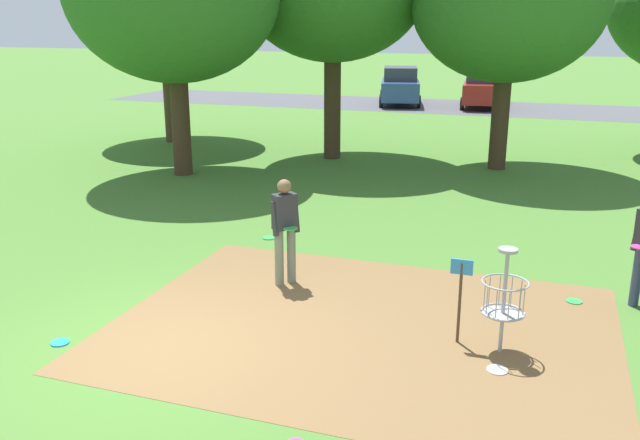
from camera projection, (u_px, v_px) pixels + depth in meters
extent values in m
plane|color=#47752D|center=(163.00, 347.00, 8.70)|extent=(160.00, 160.00, 0.00)
cube|color=brown|center=(362.00, 326.00, 9.26)|extent=(6.72, 5.11, 0.01)
cylinder|color=#9E9EA3|center=(504.00, 303.00, 8.37)|extent=(0.05, 0.05, 1.35)
cylinder|color=#9E9EA3|center=(508.00, 250.00, 8.17)|extent=(0.24, 0.24, 0.04)
torus|color=#9E9EA3|center=(505.00, 282.00, 8.29)|extent=(0.58, 0.58, 0.02)
torus|color=#9E9EA3|center=(503.00, 312.00, 8.40)|extent=(0.55, 0.55, 0.03)
cylinder|color=#9E9EA3|center=(503.00, 314.00, 8.41)|extent=(0.48, 0.48, 0.02)
cylinder|color=gray|center=(524.00, 300.00, 8.27)|extent=(0.01, 0.01, 0.40)
cylinder|color=gray|center=(521.00, 295.00, 8.41)|extent=(0.01, 0.01, 0.40)
cylinder|color=gray|center=(512.00, 291.00, 8.53)|extent=(0.01, 0.01, 0.40)
cylinder|color=gray|center=(500.00, 290.00, 8.57)|extent=(0.01, 0.01, 0.40)
cylinder|color=gray|center=(489.00, 291.00, 8.53)|extent=(0.01, 0.01, 0.40)
cylinder|color=gray|center=(485.00, 295.00, 8.42)|extent=(0.01, 0.01, 0.40)
cylinder|color=gray|center=(487.00, 300.00, 8.28)|extent=(0.01, 0.01, 0.40)
cylinder|color=gray|center=(496.00, 303.00, 8.16)|extent=(0.01, 0.01, 0.40)
cylinder|color=gray|center=(509.00, 305.00, 8.12)|extent=(0.01, 0.01, 0.40)
cylinder|color=gray|center=(520.00, 304.00, 8.16)|extent=(0.01, 0.01, 0.40)
cylinder|color=#4C3823|center=(460.00, 303.00, 8.66)|extent=(0.04, 0.04, 1.10)
cube|color=#3384C6|center=(462.00, 267.00, 8.52)|extent=(0.28, 0.03, 0.20)
cylinder|color=slate|center=(291.00, 255.00, 10.71)|extent=(0.14, 0.14, 0.92)
cylinder|color=slate|center=(279.00, 258.00, 10.60)|extent=(0.14, 0.14, 0.92)
cube|color=#2D2D33|center=(285.00, 211.00, 10.44)|extent=(0.40, 0.42, 0.56)
sphere|color=brown|center=(284.00, 186.00, 10.33)|extent=(0.22, 0.22, 0.22)
cylinder|color=#2D2D33|center=(296.00, 215.00, 10.55)|extent=(0.18, 0.17, 0.55)
cylinder|color=#2D2D33|center=(275.00, 219.00, 10.36)|extent=(0.18, 0.17, 0.55)
cylinder|color=green|center=(290.00, 228.00, 10.36)|extent=(0.22, 0.22, 0.02)
cylinder|color=#384260|center=(637.00, 276.00, 9.83)|extent=(0.14, 0.14, 0.92)
cylinder|color=#2D2D33|center=(637.00, 232.00, 9.70)|extent=(0.18, 0.18, 0.55)
cylinder|color=#E53D99|center=(639.00, 247.00, 9.51)|extent=(0.22, 0.22, 0.02)
cylinder|color=green|center=(574.00, 301.00, 10.07)|extent=(0.24, 0.24, 0.02)
cylinder|color=green|center=(269.00, 238.00, 13.01)|extent=(0.25, 0.25, 0.02)
cylinder|color=#1E93DB|center=(60.00, 343.00, 8.78)|extent=(0.24, 0.24, 0.02)
cylinder|color=white|center=(497.00, 370.00, 8.09)|extent=(0.25, 0.25, 0.02)
cylinder|color=#422D1E|center=(500.00, 122.00, 18.78)|extent=(0.49, 0.49, 2.66)
cylinder|color=#4C3823|center=(171.00, 107.00, 23.15)|extent=(0.49, 0.49, 2.34)
ellipsoid|color=#428433|center=(165.00, 13.00, 22.26)|extent=(5.20, 5.20, 4.42)
cylinder|color=#422D1E|center=(181.00, 124.00, 18.07)|extent=(0.50, 0.50, 2.73)
cylinder|color=#422D1E|center=(332.00, 106.00, 20.22)|extent=(0.50, 0.50, 3.13)
cube|color=#4C4C51|center=(457.00, 107.00, 32.82)|extent=(36.00, 6.00, 0.01)
cube|color=#2D4784|center=(400.00, 89.00, 33.50)|extent=(2.70, 4.50, 0.90)
cube|color=#2D333D|center=(400.00, 74.00, 33.28)|extent=(2.04, 2.49, 0.64)
cylinder|color=black|center=(382.00, 95.00, 34.96)|extent=(0.31, 0.63, 0.60)
cylinder|color=black|center=(417.00, 96.00, 34.78)|extent=(0.31, 0.63, 0.60)
cylinder|color=black|center=(381.00, 101.00, 32.47)|extent=(0.31, 0.63, 0.60)
cylinder|color=black|center=(419.00, 102.00, 32.29)|extent=(0.31, 0.63, 0.60)
cube|color=maroon|center=(483.00, 92.00, 32.46)|extent=(2.17, 4.34, 0.90)
cube|color=#2D333D|center=(484.00, 75.00, 32.24)|extent=(1.77, 2.32, 0.64)
cylinder|color=black|center=(464.00, 98.00, 34.01)|extent=(0.23, 0.61, 0.60)
cylinder|color=black|center=(501.00, 99.00, 33.59)|extent=(0.23, 0.61, 0.60)
cylinder|color=black|center=(462.00, 103.00, 31.59)|extent=(0.23, 0.61, 0.60)
cylinder|color=black|center=(502.00, 105.00, 31.17)|extent=(0.23, 0.61, 0.60)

